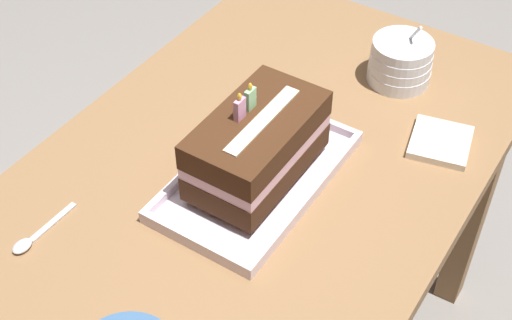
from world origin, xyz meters
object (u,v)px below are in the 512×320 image
Objects in this scene: birthday_cake at (257,145)px; bowl_stack at (401,62)px; serving_spoon_near_tray at (29,241)px; napkin_pile at (440,142)px; foil_tray at (257,177)px.

birthday_cake is 1.89× the size of bowl_stack.
serving_spoon_near_tray is (-0.31, 0.23, -0.08)m from birthday_cake.
bowl_stack is 1.01× the size of napkin_pile.
bowl_stack is at bearing -23.85° from serving_spoon_near_tray.
foil_tray is 2.79× the size of bowl_stack.
foil_tray is 0.08m from birthday_cake.
birthday_cake reaches higher than napkin_pile.
napkin_pile is (0.25, -0.23, -0.00)m from foil_tray.
napkin_pile reaches higher than serving_spoon_near_tray.
serving_spoon_near_tray is 0.72m from napkin_pile.
foil_tray is 2.81× the size of napkin_pile.
birthday_cake is at bearing 167.88° from bowl_stack.
foil_tray reaches higher than napkin_pile.
birthday_cake reaches higher than foil_tray.
foil_tray reaches higher than serving_spoon_near_tray.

